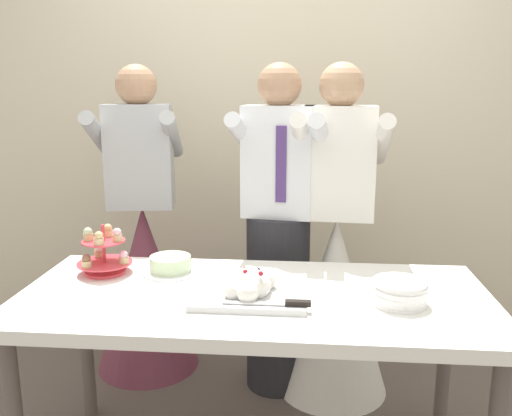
{
  "coord_description": "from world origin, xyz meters",
  "views": [
    {
      "loc": [
        0.18,
        -1.94,
        1.54
      ],
      "look_at": [
        -0.01,
        0.15,
        1.07
      ],
      "focal_mm": 37.93,
      "sensor_mm": 36.0,
      "label": 1
    }
  ],
  "objects": [
    {
      "name": "plate_stack",
      "position": [
        0.53,
        -0.06,
        0.82
      ],
      "size": [
        0.2,
        0.2,
        0.09
      ],
      "color": "white",
      "rests_on": "dessert_table"
    },
    {
      "name": "main_cake_tray",
      "position": [
        -0.01,
        -0.05,
        0.82
      ],
      "size": [
        0.44,
        0.31,
        0.13
      ],
      "color": "silver",
      "rests_on": "dessert_table"
    },
    {
      "name": "rear_wall",
      "position": [
        0.0,
        1.43,
        1.45
      ],
      "size": [
        5.2,
        0.1,
        2.9
      ],
      "primitive_type": "cube",
      "color": "beige",
      "rests_on": "ground_plane"
    },
    {
      "name": "dessert_table",
      "position": [
        0.0,
        0.0,
        0.7
      ],
      "size": [
        1.8,
        0.8,
        0.78
      ],
      "color": "white",
      "rests_on": "ground_plane"
    },
    {
      "name": "cupcake_stand",
      "position": [
        -0.65,
        0.17,
        0.86
      ],
      "size": [
        0.23,
        0.23,
        0.21
      ],
      "color": "#D83F4C",
      "rests_on": "dessert_table"
    },
    {
      "name": "round_cake",
      "position": [
        -0.37,
        0.2,
        0.81
      ],
      "size": [
        0.24,
        0.24,
        0.07
      ],
      "color": "white",
      "rests_on": "dessert_table"
    },
    {
      "name": "person_groom",
      "position": [
        0.06,
        0.68,
        0.75
      ],
      "size": [
        0.52,
        0.55,
        1.66
      ],
      "color": "#232328",
      "rests_on": "ground_plane"
    },
    {
      "name": "person_guest",
      "position": [
        -0.68,
        0.82,
        0.58
      ],
      "size": [
        0.56,
        0.56,
        1.66
      ],
      "color": "brown",
      "rests_on": "ground_plane"
    },
    {
      "name": "person_bride",
      "position": [
        0.35,
        0.66,
        0.58
      ],
      "size": [
        0.56,
        0.56,
        1.66
      ],
      "color": "white",
      "rests_on": "ground_plane"
    }
  ]
}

